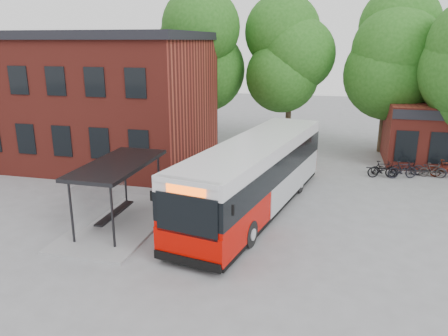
% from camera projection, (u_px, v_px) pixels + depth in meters
% --- Properties ---
extents(ground, '(100.00, 100.00, 0.00)m').
position_uv_depth(ground, '(224.00, 225.00, 19.58)').
color(ground, slate).
extents(station_building, '(18.40, 10.40, 8.50)m').
position_uv_depth(station_building, '(72.00, 97.00, 29.80)').
color(station_building, maroon).
rests_on(station_building, ground).
extents(bus_shelter, '(3.60, 7.00, 2.90)m').
position_uv_depth(bus_shelter, '(120.00, 194.00, 19.29)').
color(bus_shelter, black).
rests_on(bus_shelter, ground).
extents(bike_rail, '(5.20, 0.10, 0.38)m').
position_uv_depth(bike_rail, '(410.00, 173.00, 26.66)').
color(bike_rail, black).
rests_on(bike_rail, ground).
extents(tree_0, '(7.92, 7.92, 11.00)m').
position_uv_depth(tree_0, '(199.00, 73.00, 34.33)').
color(tree_0, '#205717').
rests_on(tree_0, ground).
extents(tree_1, '(7.92, 7.92, 10.40)m').
position_uv_depth(tree_1, '(290.00, 78.00, 33.71)').
color(tree_1, '#205717').
rests_on(tree_1, ground).
extents(tree_2, '(7.92, 7.92, 11.00)m').
position_uv_depth(tree_2, '(387.00, 76.00, 31.05)').
color(tree_2, '#205717').
rests_on(tree_2, ground).
extents(city_bus, '(5.39, 13.76, 3.42)m').
position_uv_depth(city_bus, '(256.00, 176.00, 20.92)').
color(city_bus, '#BD0700').
rests_on(city_bus, ground).
extents(bicycle_0, '(1.65, 0.93, 0.82)m').
position_uv_depth(bicycle_0, '(384.00, 169.00, 26.62)').
color(bicycle_0, black).
rests_on(bicycle_0, ground).
extents(bicycle_1, '(1.81, 0.91, 1.05)m').
position_uv_depth(bicycle_1, '(382.00, 169.00, 26.20)').
color(bicycle_1, black).
rests_on(bicycle_1, ground).
extents(bicycle_2, '(1.72, 0.70, 0.89)m').
position_uv_depth(bicycle_2, '(406.00, 168.00, 26.83)').
color(bicycle_2, black).
rests_on(bicycle_2, ground).
extents(bicycle_3, '(1.86, 1.04, 1.08)m').
position_uv_depth(bicycle_3, '(402.00, 170.00, 26.06)').
color(bicycle_3, black).
rests_on(bicycle_3, ground).
extents(bicycle_4, '(2.00, 1.11, 1.00)m').
position_uv_depth(bicycle_4, '(430.00, 169.00, 26.42)').
color(bicycle_4, black).
rests_on(bicycle_4, ground).
extents(bicycle_5, '(1.54, 0.57, 0.90)m').
position_uv_depth(bicycle_5, '(432.00, 170.00, 26.27)').
color(bicycle_5, '#35322E').
rests_on(bicycle_5, ground).
extents(bicycle_7, '(1.88, 0.70, 1.11)m').
position_uv_depth(bicycle_7, '(446.00, 169.00, 26.25)').
color(bicycle_7, '#481306').
rests_on(bicycle_7, ground).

